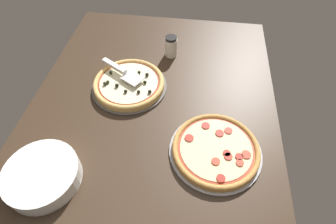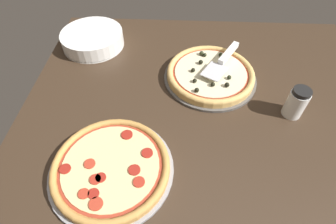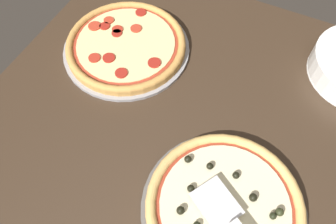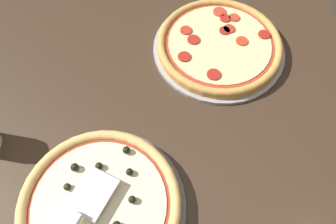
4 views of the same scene
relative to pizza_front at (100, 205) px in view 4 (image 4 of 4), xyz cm
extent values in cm
cube|color=#38281C|center=(1.87, 12.41, -4.37)|extent=(127.22, 107.90, 3.60)
cylinder|color=#565451|center=(-0.01, 0.00, -2.07)|extent=(34.64, 34.64, 1.00)
cylinder|color=#DBAD60|center=(-0.01, 0.00, -0.59)|extent=(32.56, 32.56, 1.96)
torus|color=#DBAD60|center=(-0.01, 0.00, 0.39)|extent=(32.56, 32.56, 2.23)
cylinder|color=maroon|center=(-0.01, 0.00, 0.47)|extent=(28.30, 28.30, 0.15)
cylinder|color=beige|center=(-0.01, 0.00, 0.59)|extent=(26.70, 26.70, 0.40)
sphere|color=black|center=(-0.18, 7.57, 1.57)|extent=(1.56, 1.56, 1.56)
sphere|color=black|center=(5.47, 10.75, 1.61)|extent=(1.63, 1.63, 1.63)
sphere|color=black|center=(-5.13, 7.60, 1.64)|extent=(1.69, 1.69, 1.69)
sphere|color=black|center=(6.08, 5.90, 1.55)|extent=(1.51, 1.51, 1.51)
sphere|color=black|center=(-6.32, 3.58, 1.55)|extent=(1.52, 1.52, 1.52)
sphere|color=black|center=(6.58, 0.21, 1.56)|extent=(1.53, 1.53, 1.53)
cylinder|color=#939399|center=(29.80, 40.21, -2.07)|extent=(35.04, 35.04, 1.00)
cylinder|color=#C68E47|center=(29.80, 40.21, -0.77)|extent=(32.94, 32.94, 1.59)
torus|color=#C68E47|center=(29.80, 40.21, 0.03)|extent=(32.94, 32.94, 2.04)
cylinder|color=#A33823|center=(29.80, 40.21, 0.10)|extent=(28.63, 28.63, 0.15)
cylinder|color=beige|center=(29.80, 40.21, 0.23)|extent=(27.01, 27.01, 0.40)
cylinder|color=maroon|center=(31.61, 44.09, 0.63)|extent=(2.87, 2.87, 0.40)
cylinder|color=maroon|center=(32.48, 48.58, 0.63)|extent=(2.92, 2.92, 0.40)
cylinder|color=#AD2D1E|center=(32.92, 44.66, 0.63)|extent=(3.07, 3.07, 0.40)
cylinder|color=maroon|center=(26.76, 29.87, 0.63)|extent=(3.45, 3.45, 0.40)
cylinder|color=maroon|center=(20.05, 35.92, 0.63)|extent=(3.28, 3.28, 0.40)
cylinder|color=#AD2D1E|center=(21.31, 44.85, 0.63)|extent=(3.15, 3.15, 0.40)
cylinder|color=maroon|center=(22.98, 41.43, 0.63)|extent=(3.29, 3.29, 0.40)
cylinder|color=maroon|center=(41.85, 42.03, 0.63)|extent=(3.12, 3.12, 0.40)
cylinder|color=#B73823|center=(35.55, 40.15, 0.63)|extent=(3.14, 3.14, 0.40)
cylinder|color=#B73823|center=(31.26, 51.16, 0.63)|extent=(3.56, 3.56, 0.40)
cylinder|color=#B73823|center=(34.97, 48.73, 0.63)|extent=(2.91, 2.91, 0.40)
cube|color=silver|center=(-1.00, 1.76, 2.62)|extent=(10.79, 11.46, 0.24)
camera|label=1|loc=(83.39, 29.26, 84.36)|focal=28.00mm
camera|label=2|loc=(12.19, 75.30, 64.58)|focal=28.00mm
camera|label=3|loc=(-21.34, 2.49, 67.04)|focal=35.00mm
camera|label=4|loc=(12.46, -17.30, 65.41)|focal=35.00mm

